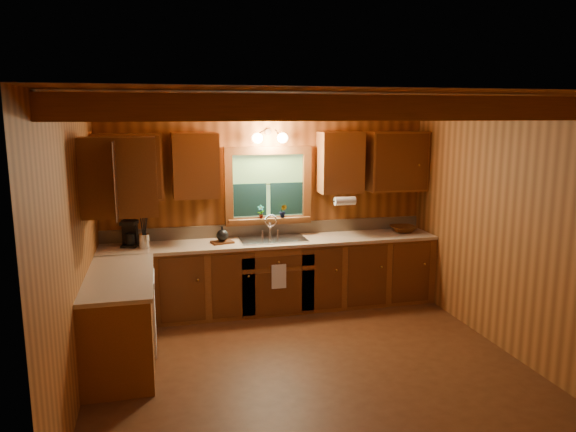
# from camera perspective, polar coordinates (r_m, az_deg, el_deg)

# --- Properties ---
(room) EXTENTS (4.20, 4.20, 4.20)m
(room) POSITION_cam_1_polar(r_m,az_deg,el_deg) (5.17, 2.10, -2.14)
(room) COLOR #4E2913
(room) RESTS_ON ground
(ceiling_beams) EXTENTS (4.20, 2.54, 0.18)m
(ceiling_beams) POSITION_cam_1_polar(r_m,az_deg,el_deg) (5.04, 2.19, 11.17)
(ceiling_beams) COLOR brown
(ceiling_beams) RESTS_ON room
(base_cabinets) EXTENTS (4.20, 2.22, 0.86)m
(base_cabinets) POSITION_cam_1_polar(r_m,az_deg,el_deg) (6.52, -5.28, -7.40)
(base_cabinets) COLOR brown
(base_cabinets) RESTS_ON ground
(countertop) EXTENTS (4.20, 2.24, 0.04)m
(countertop) POSITION_cam_1_polar(r_m,az_deg,el_deg) (6.40, -5.23, -3.54)
(countertop) COLOR tan
(countertop) RESTS_ON base_cabinets
(backsplash) EXTENTS (4.20, 0.02, 0.16)m
(backsplash) POSITION_cam_1_polar(r_m,az_deg,el_deg) (7.03, -2.09, -1.38)
(backsplash) COLOR tan
(backsplash) RESTS_ON room
(dishwasher_panel) EXTENTS (0.02, 0.60, 0.80)m
(dishwasher_panel) POSITION_cam_1_polar(r_m,az_deg,el_deg) (5.89, -13.96, -9.68)
(dishwasher_panel) COLOR white
(dishwasher_panel) RESTS_ON base_cabinets
(upper_cabinets) EXTENTS (4.19, 1.77, 0.78)m
(upper_cabinets) POSITION_cam_1_polar(r_m,az_deg,el_deg) (6.36, -6.31, 5.13)
(upper_cabinets) COLOR brown
(upper_cabinets) RESTS_ON room
(window) EXTENTS (1.12, 0.08, 1.00)m
(window) POSITION_cam_1_polar(r_m,az_deg,el_deg) (6.92, -2.10, 3.04)
(window) COLOR brown
(window) RESTS_ON room
(window_sill) EXTENTS (1.06, 0.14, 0.04)m
(window_sill) POSITION_cam_1_polar(r_m,az_deg,el_deg) (6.94, -1.99, -0.35)
(window_sill) COLOR brown
(window_sill) RESTS_ON room
(wall_sconce) EXTENTS (0.45, 0.21, 0.17)m
(wall_sconce) POSITION_cam_1_polar(r_m,az_deg,el_deg) (6.75, -1.92, 8.27)
(wall_sconce) COLOR black
(wall_sconce) RESTS_ON room
(paper_towel_roll) EXTENTS (0.27, 0.11, 0.11)m
(paper_towel_roll) POSITION_cam_1_polar(r_m,az_deg,el_deg) (6.87, 6.03, 1.59)
(paper_towel_roll) COLOR white
(paper_towel_roll) RESTS_ON upper_cabinets
(dish_towel) EXTENTS (0.18, 0.01, 0.30)m
(dish_towel) POSITION_cam_1_polar(r_m,az_deg,el_deg) (6.56, -0.97, -6.41)
(dish_towel) COLOR white
(dish_towel) RESTS_ON base_cabinets
(sink) EXTENTS (0.82, 0.48, 0.43)m
(sink) POSITION_cam_1_polar(r_m,az_deg,el_deg) (6.79, -1.61, -2.88)
(sink) COLOR silver
(sink) RESTS_ON countertop
(coffee_maker) EXTENTS (0.17, 0.22, 0.31)m
(coffee_maker) POSITION_cam_1_polar(r_m,az_deg,el_deg) (6.70, -16.36, -1.77)
(coffee_maker) COLOR black
(coffee_maker) RESTS_ON countertop
(utensil_crock) EXTENTS (0.13, 0.13, 0.38)m
(utensil_crock) POSITION_cam_1_polar(r_m,az_deg,el_deg) (6.56, -14.96, -2.49)
(utensil_crock) COLOR silver
(utensil_crock) RESTS_ON countertop
(cutting_board) EXTENTS (0.29, 0.23, 0.02)m
(cutting_board) POSITION_cam_1_polar(r_m,az_deg,el_deg) (6.65, -6.94, -2.75)
(cutting_board) COLOR #532A11
(cutting_board) RESTS_ON countertop
(teakettle) EXTENTS (0.15, 0.15, 0.18)m
(teakettle) POSITION_cam_1_polar(r_m,az_deg,el_deg) (6.63, -6.96, -2.04)
(teakettle) COLOR black
(teakettle) RESTS_ON cutting_board
(wicker_basket) EXTENTS (0.35, 0.35, 0.08)m
(wicker_basket) POSITION_cam_1_polar(r_m,az_deg,el_deg) (7.37, 12.06, -1.35)
(wicker_basket) COLOR #48230C
(wicker_basket) RESTS_ON countertop
(potted_plant_left) EXTENTS (0.09, 0.07, 0.17)m
(potted_plant_left) POSITION_cam_1_polar(r_m,az_deg,el_deg) (6.88, -2.88, 0.45)
(potted_plant_left) COLOR #532A11
(potted_plant_left) RESTS_ON window_sill
(potted_plant_right) EXTENTS (0.12, 0.11, 0.17)m
(potted_plant_right) POSITION_cam_1_polar(r_m,az_deg,el_deg) (6.93, -0.52, 0.53)
(potted_plant_right) COLOR #532A11
(potted_plant_right) RESTS_ON window_sill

